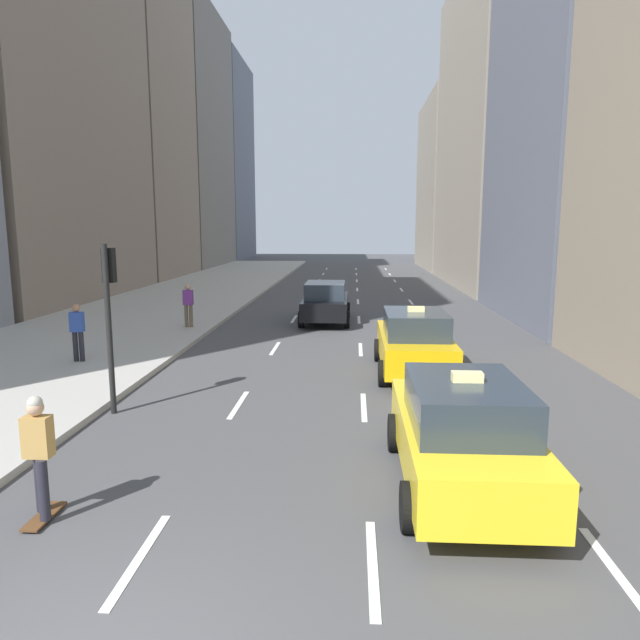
% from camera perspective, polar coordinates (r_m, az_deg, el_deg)
% --- Properties ---
extents(sidewalk_left, '(8.00, 66.00, 0.15)m').
position_cam_1_polar(sidewalk_left, '(32.77, -13.25, 2.27)').
color(sidewalk_left, '#ADAAA3').
rests_on(sidewalk_left, ground).
extents(lane_markings, '(5.72, 56.00, 0.01)m').
position_cam_1_polar(lane_markings, '(27.45, 3.86, 1.04)').
color(lane_markings, white).
rests_on(lane_markings, ground).
extents(building_row_left, '(6.00, 72.17, 30.01)m').
position_cam_1_polar(building_row_left, '(44.62, -19.54, 20.85)').
color(building_row_left, gray).
rests_on(building_row_left, ground).
extents(building_row_right, '(6.00, 59.97, 32.80)m').
position_cam_1_polar(building_row_right, '(31.21, 23.77, 26.19)').
color(building_row_right, gray).
rests_on(building_row_right, ground).
extents(taxi_lead, '(2.02, 4.40, 1.87)m').
position_cam_1_polar(taxi_lead, '(8.99, 14.03, -10.88)').
color(taxi_lead, yellow).
rests_on(taxi_lead, ground).
extents(taxi_second, '(2.02, 4.40, 1.87)m').
position_cam_1_polar(taxi_second, '(15.57, 9.41, -2.16)').
color(taxi_second, yellow).
rests_on(taxi_second, ground).
extents(sedan_black_near, '(2.02, 4.48, 1.69)m').
position_cam_1_polar(sedan_black_near, '(23.66, 0.56, 1.82)').
color(sedan_black_near, black).
rests_on(sedan_black_near, ground).
extents(skateboarder, '(0.36, 0.80, 1.75)m').
position_cam_1_polar(skateboarder, '(8.67, -26.29, -11.78)').
color(skateboarder, brown).
rests_on(skateboarder, ground).
extents(pedestrian_mid_block, '(0.36, 0.22, 1.65)m').
position_cam_1_polar(pedestrian_mid_block, '(17.53, -23.09, -0.89)').
color(pedestrian_mid_block, '#23232D').
rests_on(pedestrian_mid_block, sidewalk_left).
extents(pedestrian_far_walking, '(0.36, 0.22, 1.65)m').
position_cam_1_polar(pedestrian_far_walking, '(22.28, -13.04, 1.65)').
color(pedestrian_far_walking, brown).
rests_on(pedestrian_far_walking, sidewalk_left).
extents(traffic_light_pole, '(0.24, 0.42, 3.60)m').
position_cam_1_polar(traffic_light_pole, '(12.69, -20.34, 1.79)').
color(traffic_light_pole, black).
rests_on(traffic_light_pole, ground).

